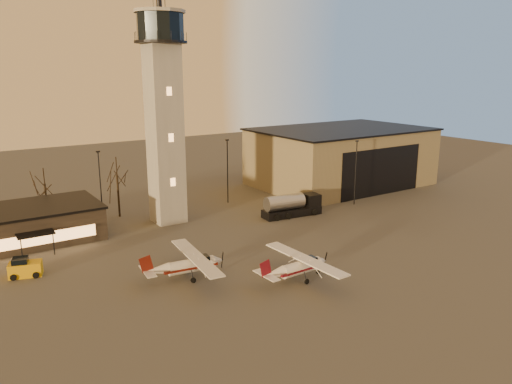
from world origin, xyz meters
The scene contains 9 objects.
ground centered at (0.00, 0.00, 0.00)m, with size 220.00×220.00×0.00m, color #474541.
control_tower centered at (0.00, 30.00, 16.33)m, with size 6.80×6.80×32.60m.
hangar centered at (36.00, 33.98, 5.15)m, with size 30.60×20.60×10.30m.
light_poles centered at (0.50, 31.00, 5.41)m, with size 58.50×12.25×10.14m.
tree_row centered at (-13.70, 39.16, 5.94)m, with size 37.20×9.20×8.80m.
cessna_front centered at (3.23, 4.15, 1.06)m, with size 8.93×11.28×3.11m.
cessna_rear centered at (-5.87, 10.62, 1.10)m, with size 9.25×11.67×3.20m.
fuel_truck centered at (15.99, 22.53, 1.29)m, with size 9.06×3.75×3.27m.
service_cart centered at (-20.18, 20.49, 0.77)m, with size 3.53×2.75×2.01m.
Camera 1 is at (-26.76, -32.67, 20.91)m, focal length 35.00 mm.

